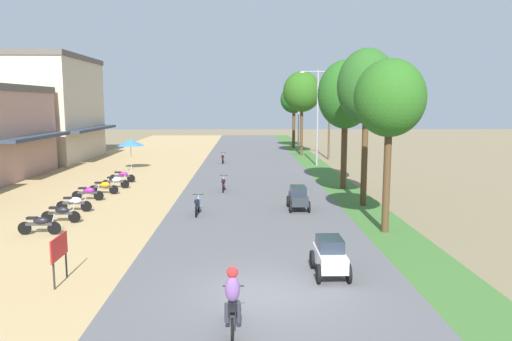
# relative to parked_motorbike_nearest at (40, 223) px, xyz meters

# --- Properties ---
(ground_plane) EXTENTS (180.00, 180.00, 0.00)m
(ground_plane) POSITION_rel_parked_motorbike_nearest_xyz_m (9.25, -6.67, -0.55)
(ground_plane) COLOR #7A6B4C
(road_strip) EXTENTS (9.00, 140.00, 0.08)m
(road_strip) POSITION_rel_parked_motorbike_nearest_xyz_m (9.25, -6.67, -0.51)
(road_strip) COLOR #565659
(road_strip) RESTS_ON ground
(median_strip) EXTENTS (2.40, 140.00, 0.06)m
(median_strip) POSITION_rel_parked_motorbike_nearest_xyz_m (14.95, -6.67, -0.52)
(median_strip) COLOR #3D6B2D
(median_strip) RESTS_ON ground
(shophouse_far) EXTENTS (9.21, 12.03, 10.10)m
(shophouse_far) POSITION_rel_parked_motorbike_nearest_xyz_m (-10.74, 27.81, 4.50)
(shophouse_far) COLOR #C6B299
(shophouse_far) RESTS_ON ground
(parked_motorbike_nearest) EXTENTS (1.80, 0.54, 0.94)m
(parked_motorbike_nearest) POSITION_rel_parked_motorbike_nearest_xyz_m (0.00, 0.00, 0.00)
(parked_motorbike_nearest) COLOR black
(parked_motorbike_nearest) RESTS_ON dirt_shoulder
(parked_motorbike_second) EXTENTS (1.80, 0.54, 0.94)m
(parked_motorbike_second) POSITION_rel_parked_motorbike_nearest_xyz_m (0.14, 2.02, 0.00)
(parked_motorbike_second) COLOR black
(parked_motorbike_second) RESTS_ON dirt_shoulder
(parked_motorbike_third) EXTENTS (1.80, 0.54, 0.94)m
(parked_motorbike_third) POSITION_rel_parked_motorbike_nearest_xyz_m (-0.06, 4.35, 0.00)
(parked_motorbike_third) COLOR black
(parked_motorbike_third) RESTS_ON dirt_shoulder
(parked_motorbike_fourth) EXTENTS (1.80, 0.54, 0.94)m
(parked_motorbike_fourth) POSITION_rel_parked_motorbike_nearest_xyz_m (-0.28, 7.21, 0.00)
(parked_motorbike_fourth) COLOR black
(parked_motorbike_fourth) RESTS_ON dirt_shoulder
(parked_motorbike_fifth) EXTENTS (1.80, 0.54, 0.94)m
(parked_motorbike_fifth) POSITION_rel_parked_motorbike_nearest_xyz_m (0.05, 9.13, 0.00)
(parked_motorbike_fifth) COLOR black
(parked_motorbike_fifth) RESTS_ON dirt_shoulder
(parked_motorbike_sixth) EXTENTS (1.80, 0.54, 0.94)m
(parked_motorbike_sixth) POSITION_rel_parked_motorbike_nearest_xyz_m (0.23, 11.18, 0.00)
(parked_motorbike_sixth) COLOR black
(parked_motorbike_sixth) RESTS_ON dirt_shoulder
(parked_motorbike_seventh) EXTENTS (1.80, 0.54, 0.94)m
(parked_motorbike_seventh) POSITION_rel_parked_motorbike_nearest_xyz_m (0.08, 13.55, 0.00)
(parked_motorbike_seventh) COLOR black
(parked_motorbike_seventh) RESTS_ON dirt_shoulder
(street_signboard) EXTENTS (0.06, 1.30, 1.50)m
(street_signboard) POSITION_rel_parked_motorbike_nearest_xyz_m (2.96, -5.60, 0.55)
(street_signboard) COLOR #262628
(street_signboard) RESTS_ON dirt_shoulder
(vendor_umbrella) EXTENTS (2.20, 2.20, 2.52)m
(vendor_umbrella) POSITION_rel_parked_motorbike_nearest_xyz_m (-0.91, 20.48, 1.75)
(vendor_umbrella) COLOR #99999E
(vendor_umbrella) RESTS_ON dirt_shoulder
(median_tree_nearest) EXTENTS (2.96, 2.96, 7.36)m
(median_tree_nearest) POSITION_rel_parked_motorbike_nearest_xyz_m (14.70, 0.14, 5.18)
(median_tree_nearest) COLOR #4C351E
(median_tree_nearest) RESTS_ON median_strip
(median_tree_second) EXTENTS (3.11, 3.11, 8.39)m
(median_tree_second) POSITION_rel_parked_motorbike_nearest_xyz_m (15.09, 5.62, 5.85)
(median_tree_second) COLOR #4C351E
(median_tree_second) RESTS_ON median_strip
(median_tree_third) EXTENTS (3.54, 3.54, 8.24)m
(median_tree_third) POSITION_rel_parked_motorbike_nearest_xyz_m (15.07, 10.89, 5.53)
(median_tree_third) COLOR #4C351E
(median_tree_third) RESTS_ON median_strip
(median_tree_fourth) EXTENTS (3.99, 3.99, 8.85)m
(median_tree_fourth) POSITION_rel_parked_motorbike_nearest_xyz_m (14.68, 31.20, 6.20)
(median_tree_fourth) COLOR #4C351E
(median_tree_fourth) RESTS_ON median_strip
(median_tree_fifth) EXTENTS (3.35, 3.35, 7.64)m
(median_tree_fifth) POSITION_rel_parked_motorbike_nearest_xyz_m (14.74, 39.94, 5.40)
(median_tree_fifth) COLOR #4C351E
(median_tree_fifth) RESTS_ON median_strip
(streetlamp_near) EXTENTS (3.16, 0.20, 8.38)m
(streetlamp_near) POSITION_rel_parked_motorbike_nearest_xyz_m (15.05, 22.45, 4.30)
(streetlamp_near) COLOR gray
(streetlamp_near) RESTS_ON median_strip
(streetlamp_mid) EXTENTS (3.16, 0.20, 8.16)m
(streetlamp_mid) POSITION_rel_parked_motorbike_nearest_xyz_m (15.05, 37.39, 4.19)
(streetlamp_mid) COLOR gray
(streetlamp_mid) RESTS_ON median_strip
(utility_pole_near) EXTENTS (1.80, 0.20, 8.44)m
(utility_pole_near) POSITION_rel_parked_motorbike_nearest_xyz_m (17.01, 27.66, 3.86)
(utility_pole_near) COLOR brown
(utility_pole_near) RESTS_ON ground
(car_hatchback_white) EXTENTS (1.04, 2.00, 1.23)m
(car_hatchback_white) POSITION_rel_parked_motorbike_nearest_xyz_m (11.37, -5.14, 0.19)
(car_hatchback_white) COLOR silver
(car_hatchback_white) RESTS_ON road_strip
(car_hatchback_charcoal) EXTENTS (1.04, 2.00, 1.23)m
(car_hatchback_charcoal) POSITION_rel_parked_motorbike_nearest_xyz_m (11.42, 4.51, 0.19)
(car_hatchback_charcoal) COLOR #282D33
(car_hatchback_charcoal) RESTS_ON road_strip
(motorbike_foreground_rider) EXTENTS (0.54, 1.80, 1.66)m
(motorbike_foreground_rider) POSITION_rel_parked_motorbike_nearest_xyz_m (8.35, -8.92, 0.30)
(motorbike_foreground_rider) COLOR black
(motorbike_foreground_rider) RESTS_ON road_strip
(motorbike_ahead_second) EXTENTS (0.54, 1.80, 0.94)m
(motorbike_ahead_second) POSITION_rel_parked_motorbike_nearest_xyz_m (6.28, 3.56, 0.02)
(motorbike_ahead_second) COLOR black
(motorbike_ahead_second) RESTS_ON road_strip
(motorbike_ahead_third) EXTENTS (0.54, 1.80, 0.94)m
(motorbike_ahead_third) POSITION_rel_parked_motorbike_nearest_xyz_m (7.30, 10.01, 0.02)
(motorbike_ahead_third) COLOR black
(motorbike_ahead_third) RESTS_ON road_strip
(motorbike_ahead_fourth) EXTENTS (0.54, 1.80, 0.94)m
(motorbike_ahead_fourth) POSITION_rel_parked_motorbike_nearest_xyz_m (6.62, 24.15, 0.02)
(motorbike_ahead_fourth) COLOR black
(motorbike_ahead_fourth) RESTS_ON road_strip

